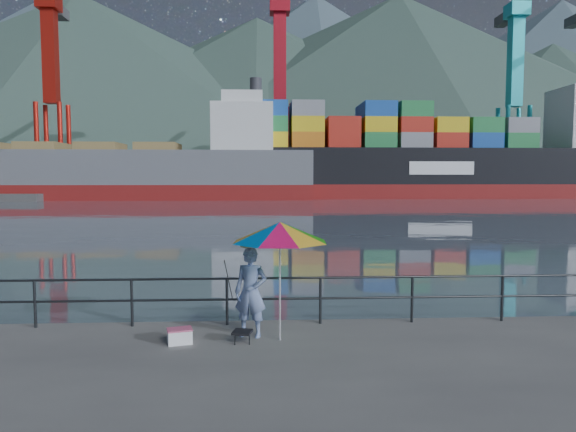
{
  "coord_description": "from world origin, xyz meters",
  "views": [
    {
      "loc": [
        1.75,
        -9.1,
        3.16
      ],
      "look_at": [
        2.52,
        6.0,
        2.0
      ],
      "focal_mm": 32.0,
      "sensor_mm": 36.0,
      "label": 1
    }
  ],
  "objects_px": {
    "cooler_bag": "(180,337)",
    "bulk_carrier": "(135,171)",
    "beach_umbrella": "(280,232)",
    "container_ship": "(440,161)",
    "fisherman": "(251,292)"
  },
  "relations": [
    {
      "from": "beach_umbrella",
      "to": "bulk_carrier",
      "type": "relative_size",
      "value": 0.04
    },
    {
      "from": "bulk_carrier",
      "to": "fisherman",
      "type": "bearing_deg",
      "value": -74.63
    },
    {
      "from": "fisherman",
      "to": "bulk_carrier",
      "type": "distance_m",
      "value": 71.36
    },
    {
      "from": "fisherman",
      "to": "bulk_carrier",
      "type": "bearing_deg",
      "value": 119.13
    },
    {
      "from": "beach_umbrella",
      "to": "cooler_bag",
      "type": "bearing_deg",
      "value": -176.94
    },
    {
      "from": "cooler_bag",
      "to": "bulk_carrier",
      "type": "relative_size",
      "value": 0.01
    },
    {
      "from": "fisherman",
      "to": "bulk_carrier",
      "type": "height_order",
      "value": "bulk_carrier"
    },
    {
      "from": "fisherman",
      "to": "beach_umbrella",
      "type": "bearing_deg",
      "value": -11.94
    },
    {
      "from": "fisherman",
      "to": "cooler_bag",
      "type": "xyz_separation_m",
      "value": [
        -1.34,
        -0.37,
        -0.76
      ]
    },
    {
      "from": "fisherman",
      "to": "cooler_bag",
      "type": "relative_size",
      "value": 3.99
    },
    {
      "from": "beach_umbrella",
      "to": "cooler_bag",
      "type": "height_order",
      "value": "beach_umbrella"
    },
    {
      "from": "beach_umbrella",
      "to": "bulk_carrier",
      "type": "distance_m",
      "value": 71.73
    },
    {
      "from": "fisherman",
      "to": "beach_umbrella",
      "type": "xyz_separation_m",
      "value": [
        0.57,
        -0.27,
        1.22
      ]
    },
    {
      "from": "cooler_bag",
      "to": "container_ship",
      "type": "relative_size",
      "value": 0.01
    },
    {
      "from": "container_ship",
      "to": "fisherman",
      "type": "bearing_deg",
      "value": -111.96
    }
  ]
}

